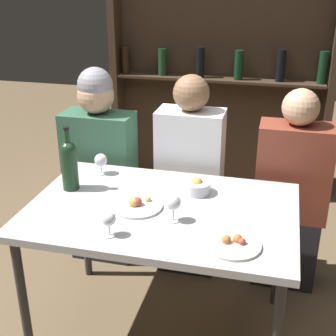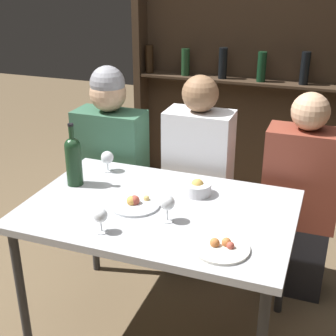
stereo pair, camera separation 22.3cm
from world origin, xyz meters
The scene contains 13 objects.
ground_plane centered at (0.00, 0.00, 0.00)m, with size 10.00×10.00×0.00m, color brown.
dining_table centered at (0.00, 0.00, 0.67)m, with size 1.27×0.84×0.74m.
wine_rack_wall centered at (0.00, 1.86, 1.13)m, with size 1.79×0.21×2.23m.
wine_bottle centered at (-0.50, 0.09, 0.88)m, with size 0.08×0.08×0.33m.
wine_glass_0 centered at (-0.15, -0.29, 0.81)m, with size 0.06×0.06×0.11m.
wine_glass_1 centered at (0.08, -0.11, 0.82)m, with size 0.07×0.07×0.13m.
wine_glass_2 centered at (-0.42, 0.30, 0.81)m, with size 0.07×0.07×0.12m.
food_plate_0 centered at (-0.11, -0.03, 0.75)m, with size 0.24×0.24×0.05m.
food_plate_1 centered at (0.37, -0.25, 0.75)m, with size 0.23×0.23×0.04m.
snack_bowl centered at (0.13, 0.19, 0.77)m, with size 0.14×0.14×0.08m.
seated_person_left centered at (-0.55, 0.60, 0.61)m, with size 0.43×0.22×1.26m.
seated_person_center centered at (0.01, 0.60, 0.59)m, with size 0.38×0.22×1.24m.
seated_person_right centered at (0.61, 0.60, 0.56)m, with size 0.41×0.22×1.20m.
Camera 1 is at (0.50, -1.89, 1.79)m, focal length 50.00 mm.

